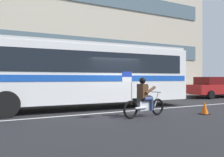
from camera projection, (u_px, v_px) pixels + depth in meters
ground_plane at (116, 110)px, 10.58m from camera, size 60.00×60.00×0.00m
sidewalk_curb at (82, 99)px, 15.14m from camera, size 28.00×3.80×0.15m
lane_center_stripe at (122, 111)px, 10.05m from camera, size 26.60×0.14×0.01m
office_building_facade at (72, 23)px, 17.18m from camera, size 28.00×0.89×11.68m
transit_bus at (82, 71)px, 11.06m from camera, size 11.33×3.03×3.22m
motorcycle_with_rider at (144, 100)px, 8.68m from camera, size 2.18×0.69×1.78m
parked_sedan_curbside at (214, 87)px, 17.47m from camera, size 4.73×2.00×1.64m
fire_hydrant at (140, 92)px, 16.07m from camera, size 0.22×0.30×0.75m
traffic_cone at (205, 108)px, 9.28m from camera, size 0.36×0.36×0.55m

